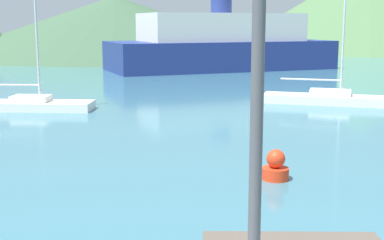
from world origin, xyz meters
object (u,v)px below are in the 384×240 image
sailboat_middle (330,98)px  streetlamp (259,18)px  sailboat_inner (31,103)px  buoy_marker (276,167)px  ferry_distant (221,45)px

sailboat_middle → streetlamp: bearing=-89.1°
sailboat_inner → sailboat_middle: sailboat_inner is taller
streetlamp → buoy_marker: streetlamp is taller
ferry_distant → streetlamp: bearing=-114.2°
ferry_distant → buoy_marker: (-12.40, -37.03, -2.10)m
buoy_marker → sailboat_inner: bearing=112.7°
ferry_distant → buoy_marker: size_ratio=24.65×
streetlamp → buoy_marker: bearing=61.9°
streetlamp → sailboat_middle: size_ratio=0.73×
sailboat_middle → ferry_distant: bearing=119.1°
streetlamp → sailboat_middle: 27.55m
sailboat_inner → sailboat_middle: (16.67, -3.10, 0.00)m
streetlamp → sailboat_middle: sailboat_middle is taller
sailboat_middle → buoy_marker: 16.28m
sailboat_middle → buoy_marker: sailboat_middle is taller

